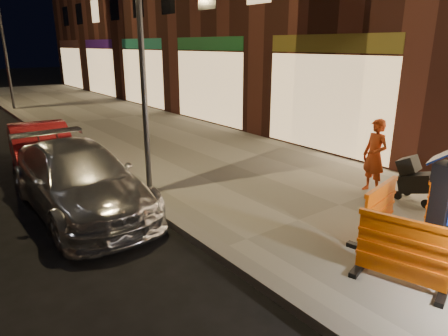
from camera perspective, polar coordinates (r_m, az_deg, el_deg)
ground_plane at (r=6.60m, az=-0.33°, el=-12.52°), size 120.00×120.00×0.00m
sidewalk at (r=8.52m, az=16.15°, el=-5.54°), size 6.00×60.00×0.15m
kerb at (r=6.56m, az=-0.33°, el=-11.95°), size 0.30×60.00×0.15m
parking_kiosk at (r=6.56m, az=28.62°, el=-5.14°), size 0.66×0.66×1.73m
barrier_back at (r=7.09m, az=21.27°, el=-5.89°), size 1.31×0.74×0.96m
barrier_kerbside at (r=5.92m, az=24.10°, el=-10.93°), size 0.83×1.33×0.96m
car_silver at (r=8.77m, az=-19.54°, el=-5.74°), size 1.91×4.67×1.35m
car_red at (r=11.58m, az=-24.17°, el=-0.73°), size 1.78×4.05×1.29m
man at (r=9.24m, az=20.72°, el=1.61°), size 0.49×0.66×1.62m
stroller at (r=9.09m, az=25.91°, el=-1.61°), size 0.59×0.80×0.92m
street_lamp_mid at (r=8.44m, az=-11.70°, el=16.06°), size 0.12×0.12×6.00m
street_lamp_far at (r=22.89m, az=-28.86°, el=14.91°), size 0.12×0.12×6.00m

